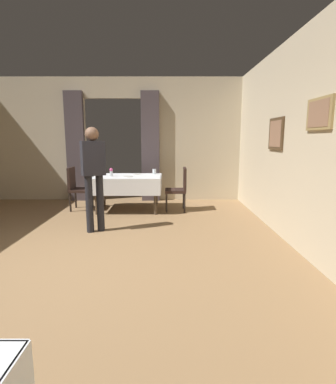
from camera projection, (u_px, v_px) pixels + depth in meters
The scene contains 11 objects.
ground at pixel (56, 268), 3.64m from camera, with size 10.08×10.08×0.00m, color olive.
wall_right at pixel (331, 142), 3.39m from camera, with size 0.16×8.40×3.00m.
wall_back at pixel (113, 139), 7.49m from camera, with size 6.40×0.27×3.00m.
dining_table_mid at pixel (127, 181), 6.48m from camera, with size 1.44×1.03×0.75m.
chair_mid_left at pixel (76, 186), 6.53m from camera, with size 0.44×0.44×0.93m.
chair_mid_right at pixel (178, 187), 6.46m from camera, with size 0.44×0.44×0.93m.
flower_vase_mid at pixel (110, 172), 6.37m from camera, with size 0.07×0.07×0.18m.
plate_mid_b at pixel (136, 174), 6.72m from camera, with size 0.19×0.19×0.01m, color white.
plate_mid_c at pixel (127, 177), 6.30m from camera, with size 0.20×0.20×0.01m, color white.
glass_mid_d at pixel (154, 171), 6.80m from camera, with size 0.08×0.08×0.11m, color silver.
person_waiter_by_doorway at pixel (93, 171), 4.90m from camera, with size 0.42×0.36×1.72m.
Camera 1 is at (1.35, -3.43, 1.54)m, focal length 28.25 mm.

